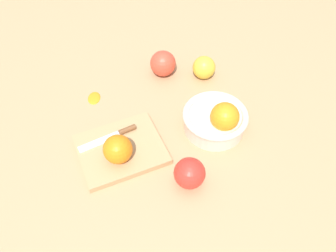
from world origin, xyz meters
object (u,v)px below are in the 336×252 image
(cutting_board, at_px, (121,149))
(apple_back_center, at_px, (190,173))
(knife, at_px, (116,136))
(apple_front_left, at_px, (163,64))
(apple_front_left_2, at_px, (204,67))
(orange_on_board, at_px, (118,149))
(bowl, at_px, (217,119))

(cutting_board, distance_m, apple_back_center, 0.19)
(knife, bearing_deg, apple_back_center, 118.30)
(cutting_board, bearing_deg, apple_front_left, -136.86)
(knife, height_order, apple_front_left, apple_front_left)
(apple_front_left, bearing_deg, apple_front_left_2, 146.24)
(orange_on_board, bearing_deg, apple_front_left_2, -153.24)
(cutting_board, xyz_separation_m, apple_front_left, (-0.23, -0.22, 0.03))
(bowl, bearing_deg, apple_front_left, -85.39)
(knife, distance_m, apple_front_left, 0.29)
(orange_on_board, relative_size, knife, 0.46)
(knife, height_order, apple_back_center, apple_back_center)
(cutting_board, relative_size, orange_on_board, 2.93)
(apple_front_left, height_order, apple_back_center, apple_front_left)
(cutting_board, bearing_deg, bowl, 169.25)
(cutting_board, distance_m, knife, 0.04)
(cutting_board, xyz_separation_m, apple_back_center, (-0.11, 0.16, 0.03))
(orange_on_board, relative_size, apple_front_left, 0.92)
(orange_on_board, relative_size, apple_back_center, 0.96)
(apple_front_left_2, bearing_deg, cutting_board, 23.86)
(orange_on_board, xyz_separation_m, apple_front_left_2, (-0.35, -0.18, -0.02))
(apple_front_left, xyz_separation_m, apple_back_center, (0.12, 0.37, -0.00))
(bowl, xyz_separation_m, cutting_board, (0.25, -0.05, -0.03))
(apple_front_left_2, bearing_deg, orange_on_board, 26.76)
(orange_on_board, distance_m, apple_front_left, 0.35)
(bowl, height_order, apple_front_left, bowl)
(knife, height_order, apple_front_left_2, apple_front_left_2)
(orange_on_board, bearing_deg, knife, -105.56)
(apple_back_center, xyz_separation_m, apple_front_left_2, (-0.23, -0.31, -0.00))
(bowl, height_order, cutting_board, bowl)
(apple_back_center, distance_m, apple_front_left_2, 0.38)
(orange_on_board, height_order, apple_back_center, orange_on_board)
(bowl, bearing_deg, cutting_board, -10.75)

